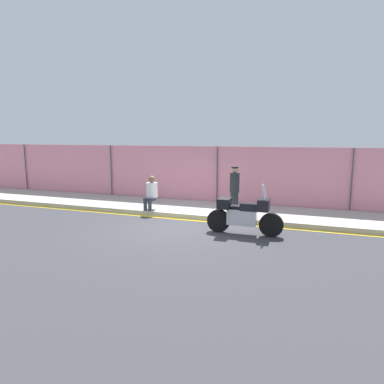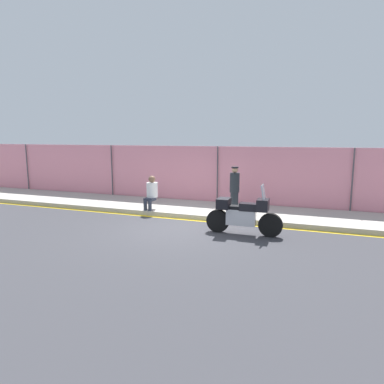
{
  "view_description": "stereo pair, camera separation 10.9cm",
  "coord_description": "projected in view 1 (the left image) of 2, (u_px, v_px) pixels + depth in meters",
  "views": [
    {
      "loc": [
        3.73,
        -9.73,
        2.86
      ],
      "look_at": [
        -0.41,
        1.85,
        0.85
      ],
      "focal_mm": 32.0,
      "sensor_mm": 36.0,
      "label": 1
    },
    {
      "loc": [
        3.84,
        -9.69,
        2.86
      ],
      "look_at": [
        -0.41,
        1.85,
        0.85
      ],
      "focal_mm": 32.0,
      "sensor_mm": 36.0,
      "label": 2
    }
  ],
  "objects": [
    {
      "name": "ground_plane",
      "position": [
        184.0,
        228.0,
        10.74
      ],
      "size": [
        120.0,
        120.0,
        0.0
      ],
      "primitive_type": "plane",
      "color": "#38383D"
    },
    {
      "name": "sidewalk",
      "position": [
        207.0,
        210.0,
        13.01
      ],
      "size": [
        37.5,
        2.64,
        0.16
      ],
      "color": "#ADA89E",
      "rests_on": "ground_plane"
    },
    {
      "name": "curb_paint_stripe",
      "position": [
        195.0,
        220.0,
        11.72
      ],
      "size": [
        37.5,
        0.18,
        0.01
      ],
      "color": "gold",
      "rests_on": "ground_plane"
    },
    {
      "name": "storefront_fence",
      "position": [
        218.0,
        176.0,
        14.14
      ],
      "size": [
        35.63,
        0.17,
        2.45
      ],
      "color": "pink",
      "rests_on": "ground_plane"
    },
    {
      "name": "motorcycle",
      "position": [
        244.0,
        214.0,
        9.99
      ],
      "size": [
        2.24,
        0.52,
        1.5
      ],
      "rotation": [
        0.0,
        0.0,
        0.02
      ],
      "color": "black",
      "rests_on": "ground_plane"
    },
    {
      "name": "officer_standing",
      "position": [
        235.0,
        189.0,
        12.31
      ],
      "size": [
        0.35,
        0.35,
        1.62
      ],
      "color": "#1E2328",
      "rests_on": "sidewalk"
    },
    {
      "name": "person_seated_on_curb",
      "position": [
        151.0,
        191.0,
        12.72
      ],
      "size": [
        0.42,
        0.66,
        1.24
      ],
      "color": "#2D3342",
      "rests_on": "sidewalk"
    }
  ]
}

